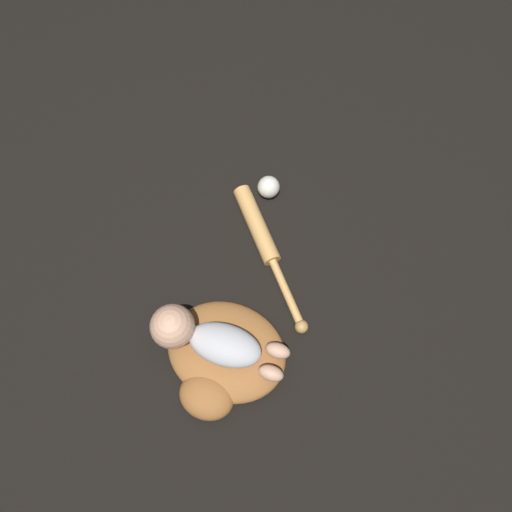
% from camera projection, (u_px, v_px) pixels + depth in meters
% --- Properties ---
extents(ground_plane, '(6.00, 6.00, 0.00)m').
position_uv_depth(ground_plane, '(240.00, 349.00, 1.41)').
color(ground_plane, black).
extents(baseball_glove, '(0.42, 0.40, 0.08)m').
position_uv_depth(baseball_glove, '(223.00, 358.00, 1.36)').
color(baseball_glove, '#935B2D').
rests_on(baseball_glove, ground).
extents(baby_figure, '(0.37, 0.21, 0.12)m').
position_uv_depth(baby_figure, '(203.00, 337.00, 1.30)').
color(baby_figure, '#B2B2B7').
rests_on(baby_figure, baseball_glove).
extents(baseball_bat, '(0.21, 0.47, 0.05)m').
position_uv_depth(baseball_bat, '(263.00, 239.00, 1.51)').
color(baseball_bat, tan).
rests_on(baseball_bat, ground).
extents(baseball, '(0.07, 0.07, 0.07)m').
position_uv_depth(baseball, '(269.00, 187.00, 1.57)').
color(baseball, silver).
rests_on(baseball, ground).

